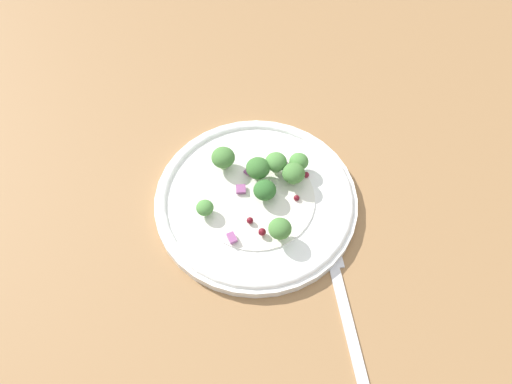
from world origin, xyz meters
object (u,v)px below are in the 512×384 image
object	(u,v)px
plate	(256,200)
broccoli_floret_0	(265,190)
broccoli_floret_1	(223,158)
fork	(344,305)
broccoli_floret_2	(293,174)

from	to	relation	value
plate	broccoli_floret_0	bearing A→B (deg)	39.95
broccoli_floret_0	broccoli_floret_1	size ratio (longest dim) A/B	0.94
fork	broccoli_floret_2	bearing A→B (deg)	142.22
plate	broccoli_floret_1	distance (cm)	6.60
broccoli_floret_0	broccoli_floret_1	xyz separation A→B (cm)	(-6.77, 0.96, 0.31)
broccoli_floret_0	broccoli_floret_2	distance (cm)	4.11
plate	broccoli_floret_0	distance (cm)	2.27
broccoli_floret_0	broccoli_floret_2	bearing A→B (deg)	66.20
broccoli_floret_0	plate	bearing A→B (deg)	-140.05
broccoli_floret_1	broccoli_floret_2	world-z (taller)	same
broccoli_floret_1	broccoli_floret_2	xyz separation A→B (cm)	(8.42, 2.79, 0.04)
broccoli_floret_0	fork	size ratio (longest dim) A/B	0.19
broccoli_floret_2	plate	bearing A→B (deg)	-119.09
plate	fork	xyz separation A→B (cm)	(15.37, -5.58, -0.61)
broccoli_floret_2	fork	bearing A→B (deg)	-37.78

